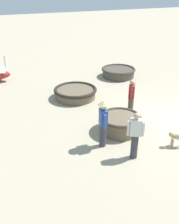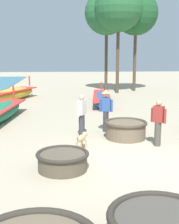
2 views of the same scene
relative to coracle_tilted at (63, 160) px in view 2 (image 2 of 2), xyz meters
The scene contains 12 objects.
ground_plane 2.18m from the coracle_tilted, 14.81° to the left, with size 80.00×80.00×0.00m, color tan.
coracle_tilted is the anchor object (origin of this frame).
coracle_far_left 3.72m from the coracle_tilted, 53.17° to the left, with size 1.56×1.56×0.64m.
long_boat_white_hull 11.10m from the coracle_tilted, 78.86° to the left, with size 1.52×6.03×1.03m.
long_boat_blue_hull 13.03m from the coracle_tilted, 105.58° to the left, with size 2.87×4.44×1.40m.
fisherman_hauling 3.75m from the coracle_tilted, 32.25° to the left, with size 0.44×0.38×1.57m.
fisherman_crouching 3.48m from the coracle_tilted, 79.22° to the left, with size 0.36×0.47×1.57m.
fisherman_standing_left 4.35m from the coracle_tilted, 67.94° to the left, with size 0.52×0.36×1.67m.
dog 1.82m from the coracle_tilted, 71.30° to the left, with size 0.42×0.63×0.55m.
tree_rightmost 18.45m from the coracle_tilted, 72.26° to the left, with size 3.38×3.38×7.70m.
tree_leftmost 17.03m from the coracle_tilted, 76.23° to the left, with size 3.51×3.51×8.01m.
tree_tall_back 18.15m from the coracle_tilted, 79.63° to the left, with size 3.39×3.39×7.73m.
Camera 2 is at (-1.86, -8.51, 3.13)m, focal length 50.00 mm.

